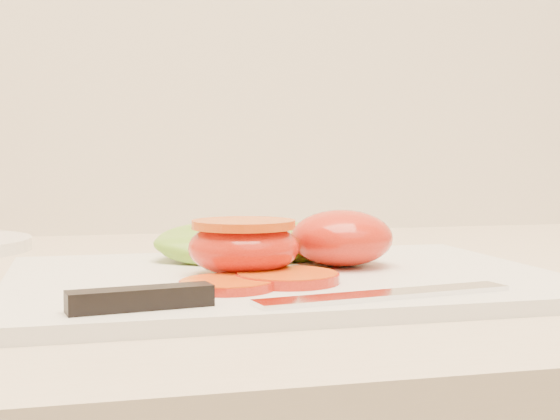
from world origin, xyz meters
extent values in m
cube|color=silver|center=(-0.48, 1.59, 0.94)|extent=(0.39, 0.28, 0.01)
ellipsoid|color=red|center=(-0.43, 1.61, 0.96)|extent=(0.08, 0.08, 0.04)
ellipsoid|color=red|center=(-0.51, 1.59, 0.96)|extent=(0.08, 0.08, 0.04)
cylinder|color=#CD3906|center=(-0.51, 1.59, 0.98)|extent=(0.07, 0.07, 0.01)
cylinder|color=#D45C15|center=(-0.49, 1.55, 0.94)|extent=(0.07, 0.07, 0.01)
cylinder|color=#D45C15|center=(-0.53, 1.53, 0.94)|extent=(0.06, 0.06, 0.01)
ellipsoid|color=#7EAE2E|center=(-0.50, 1.67, 0.95)|extent=(0.14, 0.09, 0.03)
ellipsoid|color=#7EAE2E|center=(-0.45, 1.68, 0.95)|extent=(0.14, 0.12, 0.02)
cube|color=silver|center=(-0.44, 1.48, 0.94)|extent=(0.17, 0.05, 0.00)
cube|color=black|center=(-0.59, 1.48, 0.95)|extent=(0.08, 0.03, 0.01)
camera|label=1|loc=(-0.62, 1.05, 1.02)|focal=50.00mm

